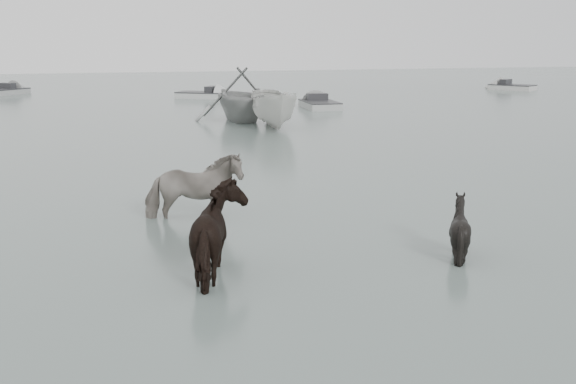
{
  "coord_description": "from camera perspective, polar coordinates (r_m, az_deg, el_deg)",
  "views": [
    {
      "loc": [
        -3.51,
        -11.74,
        3.67
      ],
      "look_at": [
        0.0,
        0.26,
        1.0
      ],
      "focal_mm": 45.0,
      "sensor_mm": 36.0,
      "label": 1
    }
  ],
  "objects": [
    {
      "name": "skiff_mid",
      "position": [
        45.79,
        -6.7,
        7.85
      ],
      "size": [
        4.64,
        3.81,
        0.75
      ],
      "primitive_type": null,
      "rotation": [
        0.0,
        0.0,
        -0.58
      ],
      "color": "#AEB0AD",
      "rests_on": "ground"
    },
    {
      "name": "skiff_port",
      "position": [
        38.86,
        2.52,
        7.18
      ],
      "size": [
        1.97,
        4.75,
        0.75
      ],
      "primitive_type": null,
      "rotation": [
        0.0,
        0.0,
        1.49
      ],
      "color": "#9A9C9A",
      "rests_on": "ground"
    },
    {
      "name": "ground",
      "position": [
        12.79,
        0.32,
        -4.62
      ],
      "size": [
        140.0,
        140.0,
        0.0
      ],
      "primitive_type": "plane",
      "color": "#4B5953",
      "rests_on": "ground"
    },
    {
      "name": "skiff_star",
      "position": [
        55.21,
        17.32,
        8.1
      ],
      "size": [
        3.72,
        4.45,
        0.75
      ],
      "primitive_type": null,
      "rotation": [
        0.0,
        0.0,
        2.16
      ],
      "color": "#BAB9B5",
      "rests_on": "ground"
    },
    {
      "name": "boat_small",
      "position": [
        30.22,
        -1.12,
        6.75
      ],
      "size": [
        2.16,
        4.69,
        1.75
      ],
      "primitive_type": "imported",
      "rotation": [
        0.0,
        0.0,
        -0.1
      ],
      "color": "silver",
      "rests_on": "ground"
    },
    {
      "name": "rowboat_trail",
      "position": [
        32.78,
        -3.71,
        7.85
      ],
      "size": [
        4.22,
        4.88,
        2.56
      ],
      "primitive_type": "imported",
      "rotation": [
        0.0,
        0.0,
        3.15
      ],
      "color": "#949694",
      "rests_on": "ground"
    },
    {
      "name": "pony_pinto",
      "position": [
        14.97,
        -7.5,
        1.07
      ],
      "size": [
        2.07,
        1.07,
        1.69
      ],
      "primitive_type": "imported",
      "rotation": [
        0.0,
        0.0,
        1.49
      ],
      "color": "black",
      "rests_on": "ground"
    },
    {
      "name": "pony_dark",
      "position": [
        11.36,
        -5.06,
        -2.41
      ],
      "size": [
        1.7,
        1.9,
        1.68
      ],
      "primitive_type": "imported",
      "rotation": [
        0.0,
        0.0,
        1.75
      ],
      "color": "black",
      "rests_on": "ground"
    },
    {
      "name": "pony_black",
      "position": [
        12.72,
        13.44,
        -2.15
      ],
      "size": [
        1.41,
        1.33,
        1.25
      ],
      "primitive_type": "imported",
      "rotation": [
        0.0,
        0.0,
        1.92
      ],
      "color": "black",
      "rests_on": "ground"
    },
    {
      "name": "skiff_far",
      "position": [
        51.69,
        -21.8,
        7.55
      ],
      "size": [
        4.72,
        5.0,
        0.75
      ],
      "primitive_type": null,
      "rotation": [
        0.0,
        0.0,
        0.84
      ],
      "color": "gray",
      "rests_on": "ground"
    }
  ]
}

